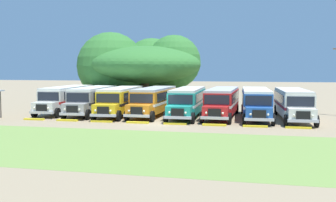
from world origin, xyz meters
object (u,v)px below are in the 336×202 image
object	(u,v)px
parked_bus_slot_0	(67,98)
broad_shade_tree	(142,65)
parked_bus_slot_7	(293,103)
parked_bus_slot_5	(222,101)
parked_bus_slot_4	(188,101)
parked_bus_slot_1	(93,99)
parked_bus_slot_6	(256,102)
parked_bus_slot_2	(121,100)
parked_bus_slot_3	(154,100)

from	to	relation	value
parked_bus_slot_0	broad_shade_tree	distance (m)	13.00
parked_bus_slot_0	parked_bus_slot_7	world-z (taller)	same
parked_bus_slot_0	parked_bus_slot_5	size ratio (longest dim) A/B	1.00
broad_shade_tree	parked_bus_slot_4	bearing A→B (deg)	-55.77
parked_bus_slot_7	parked_bus_slot_0	bearing A→B (deg)	-94.21
parked_bus_slot_5	parked_bus_slot_0	bearing A→B (deg)	-89.60
parked_bus_slot_1	parked_bus_slot_6	size ratio (longest dim) A/B	1.01
parked_bus_slot_5	parked_bus_slot_6	xyz separation A→B (m)	(3.25, -0.19, 0.00)
parked_bus_slot_7	parked_bus_slot_4	bearing A→B (deg)	-91.70
parked_bus_slot_1	broad_shade_tree	xyz separation A→B (m)	(1.98, 11.86, 3.66)
parked_bus_slot_2	parked_bus_slot_0	bearing A→B (deg)	-100.65
parked_bus_slot_0	parked_bus_slot_5	bearing A→B (deg)	85.25
parked_bus_slot_4	parked_bus_slot_6	xyz separation A→B (m)	(6.65, 0.20, 0.00)
parked_bus_slot_0	parked_bus_slot_5	distance (m)	17.01
parked_bus_slot_2	parked_bus_slot_5	size ratio (longest dim) A/B	1.00
parked_bus_slot_0	parked_bus_slot_2	bearing A→B (deg)	79.66
parked_bus_slot_0	parked_bus_slot_4	distance (m)	13.63
parked_bus_slot_0	parked_bus_slot_2	xyz separation A→B (m)	(6.55, -0.84, 0.00)
parked_bus_slot_0	parked_bus_slot_7	bearing A→B (deg)	85.04
parked_bus_slot_7	parked_bus_slot_5	bearing A→B (deg)	-94.73
parked_bus_slot_4	parked_bus_slot_6	bearing A→B (deg)	90.98
parked_bus_slot_1	parked_bus_slot_6	xyz separation A→B (m)	(16.93, -0.13, 0.00)
parked_bus_slot_2	parked_bus_slot_3	xyz separation A→B (m)	(3.46, 0.36, 0.00)
parked_bus_slot_7	broad_shade_tree	xyz separation A→B (m)	(-18.35, 12.10, 3.66)
parked_bus_slot_0	parked_bus_slot_2	size ratio (longest dim) A/B	1.00
parked_bus_slot_4	parked_bus_slot_5	xyz separation A→B (m)	(3.40, 0.39, 0.00)
parked_bus_slot_1	parked_bus_slot_5	distance (m)	13.68
parked_bus_slot_5	broad_shade_tree	xyz separation A→B (m)	(-11.70, 11.81, 3.66)
parked_bus_slot_0	broad_shade_tree	bearing A→B (deg)	151.85
parked_bus_slot_1	parked_bus_slot_4	size ratio (longest dim) A/B	1.01
parked_bus_slot_1	parked_bus_slot_3	world-z (taller)	same
parked_bus_slot_4	parked_bus_slot_7	world-z (taller)	same
broad_shade_tree	parked_bus_slot_7	bearing A→B (deg)	-33.40
parked_bus_slot_3	parked_bus_slot_6	world-z (taller)	same
parked_bus_slot_1	parked_bus_slot_6	bearing A→B (deg)	85.30
parked_bus_slot_0	parked_bus_slot_5	world-z (taller)	same
parked_bus_slot_2	parked_bus_slot_3	size ratio (longest dim) A/B	1.00
parked_bus_slot_3	parked_bus_slot_5	xyz separation A→B (m)	(6.99, -0.03, 0.00)
parked_bus_slot_1	parked_bus_slot_4	xyz separation A→B (m)	(10.28, -0.33, 0.00)
parked_bus_slot_0	parked_bus_slot_3	bearing A→B (deg)	84.22
parked_bus_slot_4	parked_bus_slot_6	world-z (taller)	same
parked_bus_slot_6	parked_bus_slot_7	bearing A→B (deg)	86.22
parked_bus_slot_1	parked_bus_slot_7	xyz separation A→B (m)	(20.33, -0.23, 0.00)
parked_bus_slot_3	parked_bus_slot_5	size ratio (longest dim) A/B	1.00
parked_bus_slot_4	parked_bus_slot_7	size ratio (longest dim) A/B	1.00
parked_bus_slot_6	parked_bus_slot_7	size ratio (longest dim) A/B	1.00
parked_bus_slot_6	parked_bus_slot_5	bearing A→B (deg)	-95.38
parked_bus_slot_0	broad_shade_tree	size ratio (longest dim) A/B	0.68
parked_bus_slot_4	broad_shade_tree	distance (m)	15.20
parked_bus_slot_2	parked_bus_slot_6	xyz separation A→B (m)	(13.70, 0.14, 0.00)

